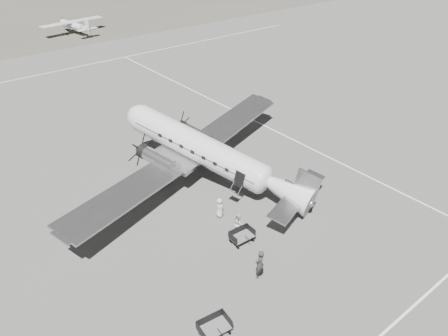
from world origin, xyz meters
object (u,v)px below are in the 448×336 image
(dc3_airliner, at_px, (209,154))
(baggage_cart_near, at_px, (242,236))
(ramp_agent, at_px, (239,224))
(baggage_cart_far, at_px, (214,328))
(light_plane_right, at_px, (74,27))
(ground_crew, at_px, (260,264))
(passenger, at_px, (219,208))

(dc3_airliner, xyz_separation_m, baggage_cart_near, (-2.92, -7.60, -2.08))
(ramp_agent, bearing_deg, baggage_cart_far, 164.61)
(dc3_airliner, bearing_deg, light_plane_right, 60.02)
(light_plane_right, height_order, baggage_cart_near, light_plane_right)
(ramp_agent, bearing_deg, ground_crew, -169.61)
(dc3_airliner, height_order, passenger, dc3_airliner)
(baggage_cart_near, bearing_deg, dc3_airliner, 72.03)
(baggage_cart_near, xyz_separation_m, passenger, (0.57, 3.21, 0.31))
(baggage_cart_near, relative_size, baggage_cart_far, 0.96)
(passenger, bearing_deg, baggage_cart_far, 144.40)
(baggage_cart_near, relative_size, passenger, 1.08)
(baggage_cart_near, xyz_separation_m, ground_crew, (-1.30, -3.15, 0.53))
(light_plane_right, height_order, passenger, light_plane_right)
(light_plane_right, relative_size, passenger, 7.40)
(dc3_airliner, bearing_deg, passenger, -136.91)
(baggage_cart_near, height_order, baggage_cart_far, baggage_cart_far)
(baggage_cart_far, bearing_deg, passenger, 57.05)
(passenger, bearing_deg, ramp_agent, -179.25)
(baggage_cart_near, distance_m, passenger, 3.27)
(baggage_cart_far, xyz_separation_m, ramp_agent, (6.51, 5.62, 0.35))
(baggage_cart_near, relative_size, ramp_agent, 1.01)
(baggage_cart_near, bearing_deg, baggage_cart_far, -138.76)
(dc3_airliner, height_order, ramp_agent, dc3_airliner)
(dc3_airliner, bearing_deg, baggage_cart_near, -129.81)
(light_plane_right, distance_m, baggage_cart_near, 63.23)
(dc3_airliner, relative_size, baggage_cart_near, 15.69)
(light_plane_right, xyz_separation_m, ramp_agent, (-13.23, -60.89, -0.37))
(light_plane_right, height_order, baggage_cart_far, light_plane_right)
(passenger, bearing_deg, light_plane_right, -8.42)
(baggage_cart_near, bearing_deg, ramp_agent, 66.01)
(ground_crew, bearing_deg, dc3_airliner, -124.92)
(dc3_airliner, relative_size, ground_crew, 13.21)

